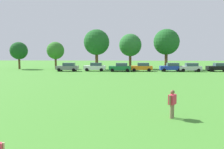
# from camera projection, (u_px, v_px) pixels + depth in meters

# --- Properties ---
(ground_plane) EXTENTS (160.00, 160.00, 0.00)m
(ground_plane) POSITION_uv_depth(u_px,v_px,m) (99.00, 79.00, 32.73)
(ground_plane) COLOR #42842D
(adult_bystander) EXTENTS (0.53, 0.64, 1.58)m
(adult_bystander) POSITION_uv_depth(u_px,v_px,m) (172.00, 101.00, 12.82)
(adult_bystander) COLOR #8C7259
(adult_bystander) RESTS_ON ground
(parked_car_gray_0) EXTENTS (4.30, 2.02, 1.68)m
(parked_car_gray_0) POSITION_uv_depth(u_px,v_px,m) (68.00, 67.00, 46.17)
(parked_car_gray_0) COLOR slate
(parked_car_gray_0) RESTS_ON ground
(parked_car_white_1) EXTENTS (4.30, 2.02, 1.68)m
(parked_car_white_1) POSITION_uv_depth(u_px,v_px,m) (95.00, 67.00, 46.71)
(parked_car_white_1) COLOR white
(parked_car_white_1) RESTS_ON ground
(parked_car_green_2) EXTENTS (4.30, 2.02, 1.68)m
(parked_car_green_2) POSITION_uv_depth(u_px,v_px,m) (120.00, 67.00, 45.49)
(parked_car_green_2) COLOR #196B38
(parked_car_green_2) RESTS_ON ground
(parked_car_orange_3) EXTENTS (4.30, 2.02, 1.68)m
(parked_car_orange_3) POSITION_uv_depth(u_px,v_px,m) (142.00, 67.00, 46.15)
(parked_car_orange_3) COLOR orange
(parked_car_orange_3) RESTS_ON ground
(parked_car_blue_4) EXTENTS (4.30, 2.02, 1.68)m
(parked_car_blue_4) POSITION_uv_depth(u_px,v_px,m) (171.00, 67.00, 45.71)
(parked_car_blue_4) COLOR #1E38AD
(parked_car_blue_4) RESTS_ON ground
(parked_car_silver_5) EXTENTS (4.30, 2.02, 1.68)m
(parked_car_silver_5) POSITION_uv_depth(u_px,v_px,m) (190.00, 67.00, 45.32)
(parked_car_silver_5) COLOR silver
(parked_car_silver_5) RESTS_ON ground
(parked_car_black_6) EXTENTS (4.30, 2.02, 1.68)m
(parked_car_black_6) POSITION_uv_depth(u_px,v_px,m) (219.00, 67.00, 45.50)
(parked_car_black_6) COLOR black
(parked_car_black_6) RESTS_ON ground
(tree_far_left) EXTENTS (3.93, 3.93, 6.13)m
(tree_far_left) POSITION_uv_depth(u_px,v_px,m) (19.00, 51.00, 52.26)
(tree_far_left) COLOR brown
(tree_far_left) RESTS_ON ground
(tree_left) EXTENTS (3.98, 3.98, 6.20)m
(tree_left) POSITION_uv_depth(u_px,v_px,m) (55.00, 51.00, 53.01)
(tree_left) COLOR brown
(tree_left) RESTS_ON ground
(tree_center) EXTENTS (5.71, 5.71, 8.89)m
(tree_center) POSITION_uv_depth(u_px,v_px,m) (97.00, 42.00, 51.49)
(tree_center) COLOR brown
(tree_center) RESTS_ON ground
(tree_right) EXTENTS (5.17, 5.17, 8.05)m
(tree_right) POSITION_uv_depth(u_px,v_px,m) (130.00, 45.00, 53.27)
(tree_right) COLOR brown
(tree_right) RESTS_ON ground
(tree_far_right) EXTENTS (5.81, 5.81, 9.06)m
(tree_far_right) POSITION_uv_depth(u_px,v_px,m) (166.00, 42.00, 52.18)
(tree_far_right) COLOR brown
(tree_far_right) RESTS_ON ground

